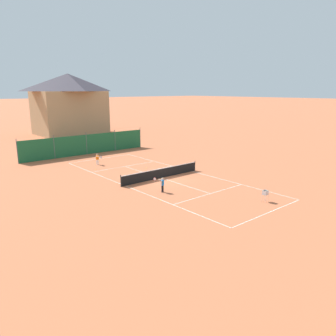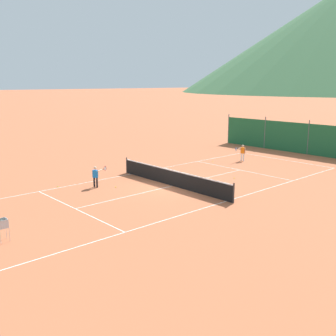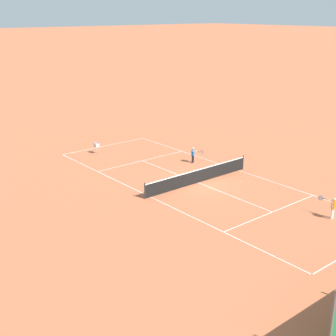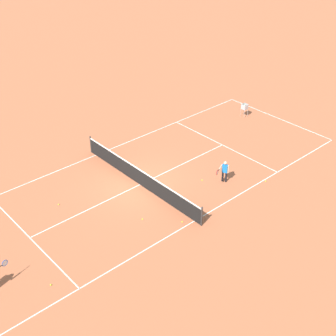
% 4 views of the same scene
% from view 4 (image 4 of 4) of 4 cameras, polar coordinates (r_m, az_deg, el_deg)
% --- Properties ---
extents(ground_plane, '(600.00, 600.00, 0.00)m').
position_cam_4_polar(ground_plane, '(24.76, -3.42, -2.03)').
color(ground_plane, '#B7603D').
extents(court_line_markings, '(8.25, 23.85, 0.01)m').
position_cam_4_polar(court_line_markings, '(24.76, -3.42, -2.02)').
color(court_line_markings, white).
rests_on(court_line_markings, ground).
extents(tennis_net, '(9.18, 0.08, 1.06)m').
position_cam_4_polar(tennis_net, '(24.49, -3.46, -1.06)').
color(tennis_net, '#2D2D2D').
rests_on(tennis_net, ground).
extents(player_near_baseline, '(0.44, 1.06, 1.24)m').
position_cam_4_polar(player_near_baseline, '(24.73, 6.89, -0.28)').
color(player_near_baseline, black).
rests_on(player_near_baseline, ground).
extents(tennis_ball_alley_left, '(0.07, 0.07, 0.07)m').
position_cam_4_polar(tennis_ball_alley_left, '(22.17, 1.74, -6.57)').
color(tennis_ball_alley_left, '#CCE033').
rests_on(tennis_ball_alley_left, ground).
extents(tennis_ball_by_net_left, '(0.07, 0.07, 0.07)m').
position_cam_4_polar(tennis_ball_by_net_left, '(25.07, 4.18, -1.50)').
color(tennis_ball_by_net_left, '#CCE033').
rests_on(tennis_ball_by_net_left, ground).
extents(tennis_ball_far_corner, '(0.07, 0.07, 0.07)m').
position_cam_4_polar(tennis_ball_far_corner, '(23.86, -13.20, -4.34)').
color(tennis_ball_far_corner, '#CCE033').
rests_on(tennis_ball_far_corner, ground).
extents(tennis_ball_near_corner, '(0.07, 0.07, 0.07)m').
position_cam_4_polar(tennis_ball_near_corner, '(19.78, -14.10, -13.64)').
color(tennis_ball_near_corner, '#CCE033').
rests_on(tennis_ball_near_corner, ground).
extents(tennis_ball_service_box, '(0.07, 0.07, 0.07)m').
position_cam_4_polar(tennis_ball_service_box, '(22.35, -3.15, -6.24)').
color(tennis_ball_service_box, '#CCE033').
rests_on(tennis_ball_service_box, ground).
extents(tennis_ball_by_net_right, '(0.07, 0.07, 0.07)m').
position_cam_4_polar(tennis_ball_by_net_right, '(25.47, 11.83, -1.58)').
color(tennis_ball_by_net_right, '#CCE033').
rests_on(tennis_ball_by_net_right, ground).
extents(ball_hopper, '(0.36, 0.36, 0.89)m').
position_cam_4_polar(ball_hopper, '(31.97, 9.29, 7.31)').
color(ball_hopper, '#B7B7BC').
rests_on(ball_hopper, ground).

